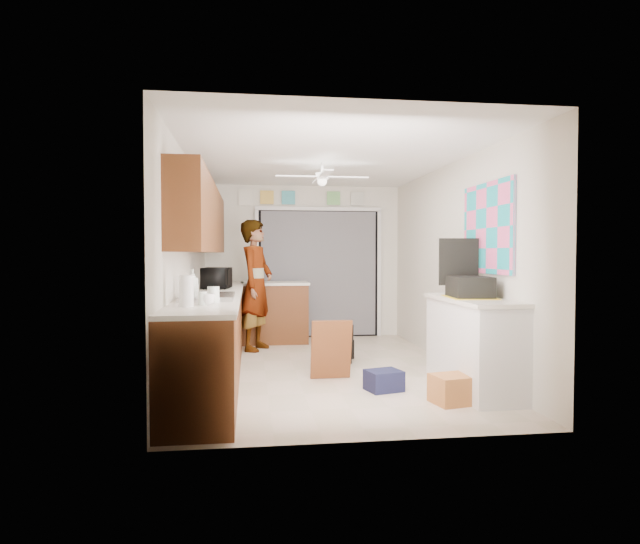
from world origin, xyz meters
name	(u,v)px	position (x,y,z in m)	size (l,w,h in m)	color
floor	(324,369)	(0.00, 0.00, 0.00)	(5.00, 5.00, 0.00)	beige
ceiling	(324,159)	(0.00, 0.00, 2.50)	(5.00, 5.00, 0.00)	white
wall_back	(303,262)	(0.00, 2.50, 1.25)	(3.20, 3.20, 0.00)	silver
wall_front	(372,272)	(0.00, -2.50, 1.25)	(3.20, 3.20, 0.00)	silver
wall_left	(187,265)	(-1.60, 0.00, 1.25)	(5.00, 5.00, 0.00)	silver
wall_right	(453,264)	(1.60, 0.00, 1.25)	(5.00, 5.00, 0.00)	silver
left_base_cabinets	(214,334)	(-1.30, 0.00, 0.45)	(0.60, 4.80, 0.90)	brown
left_countertop	(215,293)	(-1.29, 0.00, 0.92)	(0.62, 4.80, 0.04)	white
upper_cabinets	(202,219)	(-1.44, 0.20, 1.80)	(0.32, 4.00, 0.80)	brown
sink_basin	(208,297)	(-1.29, -1.00, 0.95)	(0.50, 0.76, 0.06)	silver
faucet	(188,288)	(-1.48, -1.00, 1.05)	(0.03, 0.03, 0.22)	silver
peninsula_base	(275,313)	(-0.50, 2.00, 0.45)	(1.00, 0.60, 0.90)	brown
peninsula_top	(275,283)	(-0.50, 2.00, 0.92)	(1.04, 0.64, 0.04)	white
back_opening_recess	(319,274)	(0.25, 2.47, 1.05)	(2.00, 0.06, 2.10)	black
curtain_panel	(319,274)	(0.25, 2.43, 1.05)	(1.90, 0.03, 2.05)	slate
door_trim_left	(257,274)	(-0.77, 2.44, 1.05)	(0.06, 0.04, 2.10)	white
door_trim_right	(379,273)	(1.27, 2.44, 1.05)	(0.06, 0.04, 2.10)	white
door_trim_head	(319,209)	(0.25, 2.44, 2.12)	(2.10, 0.04, 0.06)	white
header_frame_0	(267,197)	(-0.60, 2.47, 2.30)	(0.22, 0.02, 0.22)	gold
header_frame_1	(288,198)	(-0.25, 2.47, 2.30)	(0.22, 0.02, 0.22)	#45ABBA
header_frame_3	(334,198)	(0.50, 2.47, 2.30)	(0.22, 0.02, 0.22)	#77C06D
header_frame_4	(357,199)	(0.90, 2.47, 2.30)	(0.22, 0.02, 0.22)	beige
route66_sign	(245,197)	(-0.95, 2.47, 2.30)	(0.22, 0.02, 0.26)	silver
right_counter_base	(473,346)	(1.35, -1.20, 0.45)	(0.50, 1.40, 0.90)	white
right_counter_top	(473,300)	(1.34, -1.20, 0.92)	(0.54, 1.44, 0.04)	white
abstract_painting	(488,228)	(1.58, -1.00, 1.65)	(0.03, 1.15, 0.95)	#FF5D9D
ceiling_fan	(322,177)	(0.00, 0.20, 2.32)	(1.14, 1.14, 0.24)	white
microwave	(217,278)	(-1.30, 0.57, 1.07)	(0.48, 0.33, 0.27)	black
soap_bottle	(193,285)	(-1.41, -1.24, 1.09)	(0.12, 0.12, 0.30)	silver
cup	(207,299)	(-1.25, -1.61, 0.99)	(0.13, 0.13, 0.10)	white
jar_a	(213,295)	(-1.21, -1.43, 1.01)	(0.11, 0.11, 0.15)	silver
jar_b	(203,298)	(-1.29, -1.63, 1.00)	(0.08, 0.08, 0.12)	silver
paper_towel_roll	(186,291)	(-1.41, -1.75, 1.07)	(0.12, 0.12, 0.26)	white
suitcase	(470,287)	(1.32, -1.17, 1.05)	(0.37, 0.50, 0.21)	black
suitcase_rim	(470,298)	(1.32, -1.17, 0.94)	(0.44, 0.58, 0.02)	yellow
suitcase_lid	(459,262)	(1.32, -0.88, 1.30)	(0.42, 0.03, 0.50)	black
cardboard_box	(456,389)	(1.00, -1.61, 0.13)	(0.42, 0.32, 0.26)	#BD703B
navy_crate	(384,380)	(0.45, -1.09, 0.10)	(0.34, 0.28, 0.21)	#151734
cabinet_door_panel	(331,350)	(0.00, -0.56, 0.33)	(0.44, 0.03, 0.67)	brown
man	(256,285)	(-0.79, 1.38, 0.93)	(0.68, 0.45, 1.87)	white
dog	(345,342)	(0.33, 0.43, 0.25)	(0.27, 0.63, 0.50)	black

